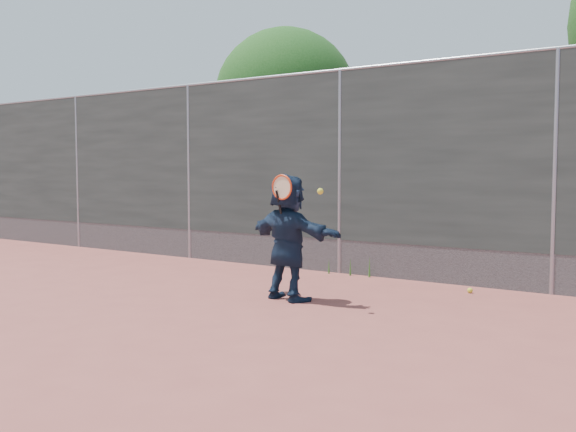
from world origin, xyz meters
The scene contains 7 objects.
ground centered at (0.00, 0.00, 0.00)m, with size 80.00×80.00×0.00m, color #9E4C42.
player centered at (0.48, 1.41, 0.75)m, with size 1.38×0.44×1.49m, color #16263D.
ball_ground centered at (2.14, 3.02, 0.03)m, with size 0.07×0.07×0.07m, color yellow.
fence centered at (0.00, 3.50, 1.58)m, with size 20.00×0.06×3.03m.
swing_action centered at (0.58, 1.20, 1.32)m, with size 0.75×0.22×0.51m.
tree_left centered at (-2.85, 6.55, 2.94)m, with size 3.15×3.00×4.53m.
weed_clump centered at (0.29, 3.38, 0.13)m, with size 0.68×0.07×0.30m.
Camera 1 is at (4.66, -4.82, 1.52)m, focal length 40.00 mm.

